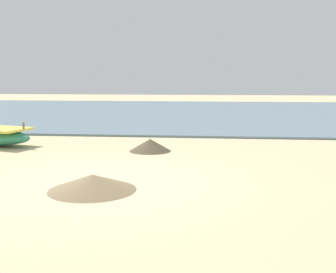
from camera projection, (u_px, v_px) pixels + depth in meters
ground at (106, 181)px, 8.52m from camera, size 80.00×80.00×0.00m
sea_water at (174, 112)px, 24.45m from camera, size 60.00×20.00×0.08m
debris_pile_0 at (92, 182)px, 7.82m from camera, size 2.34×2.34×0.30m
debris_pile_1 at (150, 145)px, 11.91m from camera, size 1.33×1.33×0.35m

